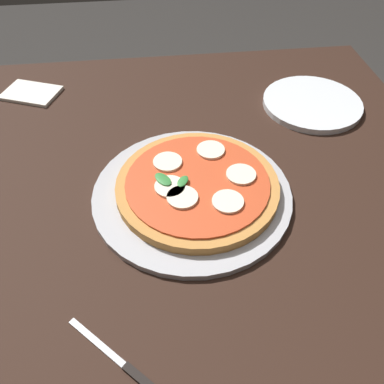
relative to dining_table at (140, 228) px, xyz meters
The scene contains 7 objects.
ground_plane 0.63m from the dining_table, ahead, with size 6.00×6.00×0.00m, color #2D2B28.
dining_table is the anchor object (origin of this frame).
serving_tray 0.14m from the dining_table, ahead, with size 0.37×0.37×0.01m, color #B2B2B7.
pizza 0.16m from the dining_table, ahead, with size 0.30×0.30×0.03m.
plate_white 0.50m from the dining_table, 30.95° to the left, with size 0.23×0.23×0.01m, color white.
napkin 0.47m from the dining_table, 122.57° to the left, with size 0.13×0.09×0.01m, color white.
knife 0.32m from the dining_table, 94.28° to the right, with size 0.12×0.12×0.01m.
Camera 1 is at (0.04, -0.52, 1.25)m, focal length 37.51 mm.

